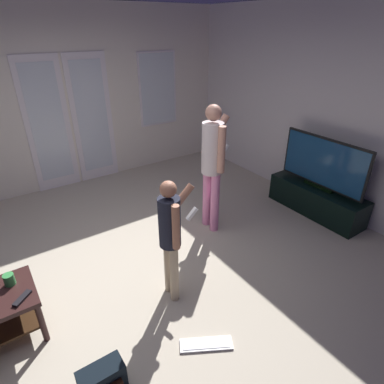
{
  "coord_description": "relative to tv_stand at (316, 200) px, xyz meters",
  "views": [
    {
      "loc": [
        -0.85,
        -2.48,
        2.38
      ],
      "look_at": [
        0.77,
        -0.11,
        0.87
      ],
      "focal_mm": 29.9,
      "sensor_mm": 36.0,
      "label": 1
    }
  ],
  "objects": [
    {
      "name": "loose_keyboard",
      "position": [
        -2.55,
        -0.85,
        -0.19
      ],
      "size": [
        0.45,
        0.33,
        0.02
      ],
      "color": "white",
      "rests_on": "ground_plane"
    },
    {
      "name": "tv_remote_black",
      "position": [
        -3.71,
        0.04,
        0.26
      ],
      "size": [
        0.16,
        0.15,
        0.02
      ],
      "primitive_type": "cube",
      "rotation": [
        0.0,
        0.0,
        0.72
      ],
      "color": "black",
      "rests_on": "coffee_table"
    },
    {
      "name": "wall_right_plain",
      "position": [
        0.28,
        0.24,
        1.15
      ],
      "size": [
        0.06,
        5.46,
        2.69
      ],
      "color": "silver",
      "rests_on": "ground_plane"
    },
    {
      "name": "ground_plane",
      "position": [
        -2.8,
        0.24,
        -0.21
      ],
      "size": [
        6.22,
        5.46,
        0.02
      ],
      "primitive_type": "cube",
      "color": "#BBAF9A"
    },
    {
      "name": "flat_screen_tv",
      "position": [
        -0.0,
        0.0,
        0.55
      ],
      "size": [
        0.08,
        1.23,
        0.7
      ],
      "color": "black",
      "rests_on": "tv_stand"
    },
    {
      "name": "cup_near_edge",
      "position": [
        -3.77,
        0.28,
        0.3
      ],
      "size": [
        0.09,
        0.09,
        0.1
      ],
      "primitive_type": "cylinder",
      "color": "#348743",
      "rests_on": "coffee_table"
    },
    {
      "name": "tv_stand",
      "position": [
        0.0,
        0.0,
        0.0
      ],
      "size": [
        0.42,
        1.34,
        0.39
      ],
      "color": "black",
      "rests_on": "ground_plane"
    },
    {
      "name": "person_child",
      "position": [
        -2.48,
        -0.2,
        0.55
      ],
      "size": [
        0.46,
        0.34,
        1.24
      ],
      "color": "tan",
      "rests_on": "ground_plane"
    },
    {
      "name": "person_adult",
      "position": [
        -1.43,
        0.55,
        0.76
      ],
      "size": [
        0.52,
        0.43,
        1.6
      ],
      "color": "pink",
      "rests_on": "ground_plane"
    },
    {
      "name": "backpack",
      "position": [
        -3.39,
        -0.72,
        -0.09
      ],
      "size": [
        0.32,
        0.2,
        0.22
      ],
      "color": "black",
      "rests_on": "ground_plane"
    },
    {
      "name": "wall_back_with_doors",
      "position": [
        -2.73,
        2.93,
        1.13
      ],
      "size": [
        6.22,
        0.09,
        2.72
      ],
      "color": "silver",
      "rests_on": "ground_plane"
    }
  ]
}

